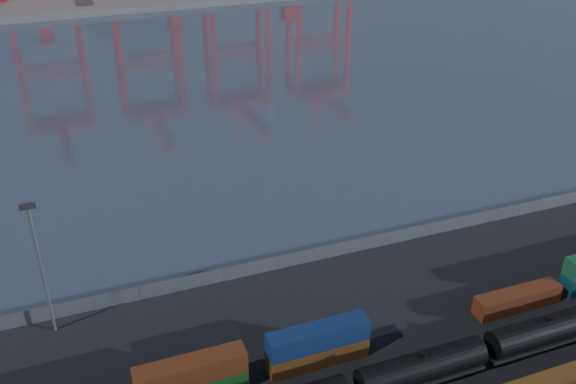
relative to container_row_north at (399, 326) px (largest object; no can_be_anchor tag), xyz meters
name	(u,v)px	position (x,y,z in m)	size (l,w,h in m)	color
harbor_water	(172,83)	(-5.66, 94.48, -2.00)	(700.00, 700.00, 0.00)	#333C49
container_row_north	(399,326)	(0.00, 0.00, 0.00)	(141.48, 2.26, 4.82)	#12135B
waterfront_fence	(293,259)	(-5.66, 17.48, -1.01)	(160.12, 0.12, 2.20)	#595B5E
yard_light_mast	(40,263)	(-35.66, 15.48, 7.29)	(1.60, 0.40, 16.60)	slate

